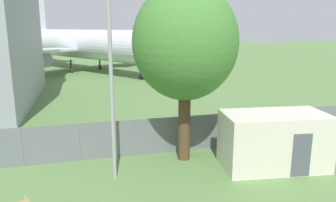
# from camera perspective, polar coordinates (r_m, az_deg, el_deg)

# --- Properties ---
(perimeter_fence) EXTENTS (56.07, 0.07, 1.86)m
(perimeter_fence) POSITION_cam_1_polar(r_m,az_deg,el_deg) (16.35, -6.19, -6.42)
(perimeter_fence) COLOR slate
(perimeter_fence) RESTS_ON ground
(airplane) EXTENTS (28.20, 34.86, 12.05)m
(airplane) POSITION_cam_1_polar(r_m,az_deg,el_deg) (47.96, -13.53, 9.50)
(airplane) COLOR silver
(airplane) RESTS_ON ground
(portable_cabin) EXTENTS (4.86, 2.91, 2.53)m
(portable_cabin) POSITION_cam_1_polar(r_m,az_deg,el_deg) (15.68, 17.95, -6.56)
(portable_cabin) COLOR beige
(portable_cabin) RESTS_ON ground
(tree_left_of_cabin) EXTENTS (4.81, 4.81, 8.26)m
(tree_left_of_cabin) POSITION_cam_1_polar(r_m,az_deg,el_deg) (15.02, 3.01, 10.04)
(tree_left_of_cabin) COLOR #4C3823
(tree_left_of_cabin) RESTS_ON ground
(light_mast) EXTENTS (0.44, 0.44, 8.03)m
(light_mast) POSITION_cam_1_polar(r_m,az_deg,el_deg) (13.27, -9.96, 6.51)
(light_mast) COLOR #99999E
(light_mast) RESTS_ON ground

